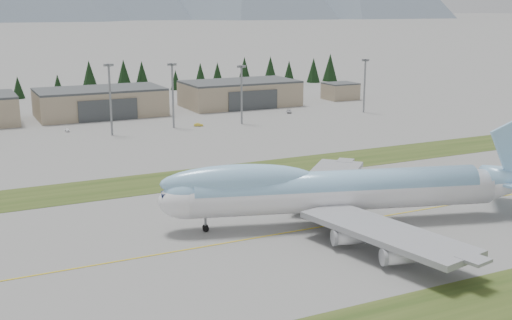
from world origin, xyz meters
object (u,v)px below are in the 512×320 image
hangar_right (240,93)px  service_vehicle_a (67,132)px  boeing_747_freighter (339,190)px  hangar_center (100,102)px  service_vehicle_c (289,113)px  service_vehicle_b (199,126)px

hangar_right → service_vehicle_a: (-77.75, -28.26, -5.39)m
boeing_747_freighter → hangar_center: boeing_747_freighter is taller
service_vehicle_a → service_vehicle_c: size_ratio=0.71×
service_vehicle_a → service_vehicle_b: bearing=-12.9°
hangar_center → hangar_right: 60.00m
service_vehicle_a → service_vehicle_b: service_vehicle_b is taller
hangar_center → service_vehicle_b: 46.79m
boeing_747_freighter → service_vehicle_b: size_ratio=23.36×
boeing_747_freighter → hangar_center: (-13.14, 149.63, -1.52)m
service_vehicle_b → boeing_747_freighter: bearing=-164.5°
hangar_center → hangar_right: (60.00, 0.00, 0.00)m
hangar_center → boeing_747_freighter: bearing=-85.0°
hangar_center → hangar_right: bearing=0.0°
hangar_right → hangar_center: bearing=180.0°
boeing_747_freighter → service_vehicle_a: boeing_747_freighter is taller
service_vehicle_c → service_vehicle_a: bearing=-152.5°
boeing_747_freighter → hangar_center: size_ratio=1.66×
boeing_747_freighter → service_vehicle_c: 135.93m
boeing_747_freighter → hangar_right: 156.81m
service_vehicle_b → service_vehicle_c: (43.45, 12.11, 0.00)m
hangar_center → service_vehicle_b: (26.27, -38.34, -5.39)m
service_vehicle_c → boeing_747_freighter: bearing=-88.5°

